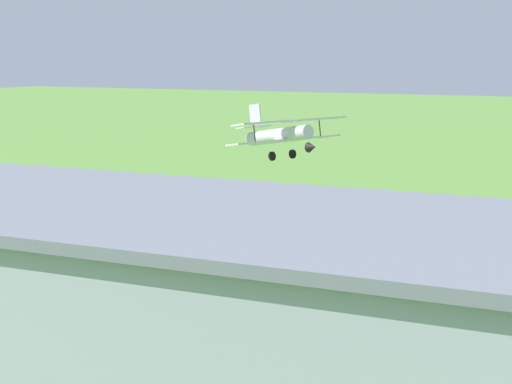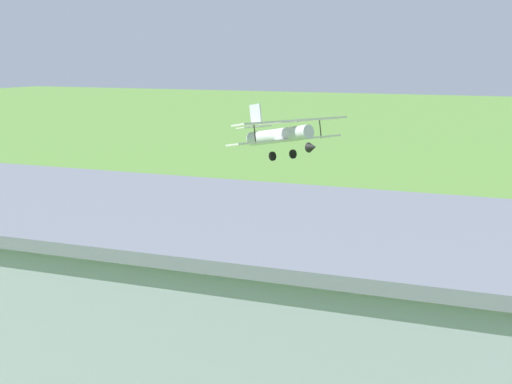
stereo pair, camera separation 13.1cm
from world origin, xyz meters
The scene contains 4 objects.
ground_plane centered at (0.00, 0.00, 0.00)m, with size 400.00×400.00×0.00m, color #568438.
hangar centered at (-0.87, 28.63, 3.73)m, with size 29.85×12.42×7.43m.
biplane centered at (6.44, -1.54, 6.75)m, with size 7.03×9.44×3.77m.
person_near_hangar_door centered at (-11.51, 12.30, 0.83)m, with size 0.49×0.49×1.67m.
Camera 2 is at (-17.86, 51.16, 12.23)m, focal length 59.35 mm.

